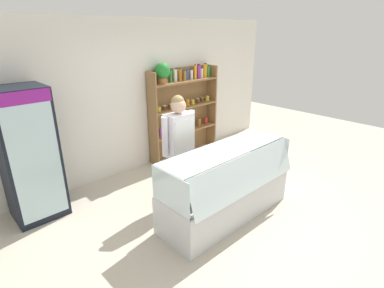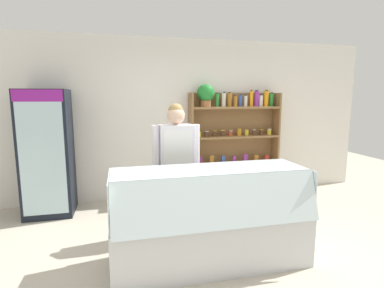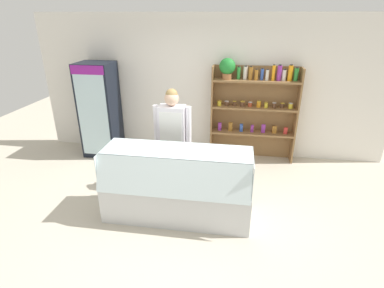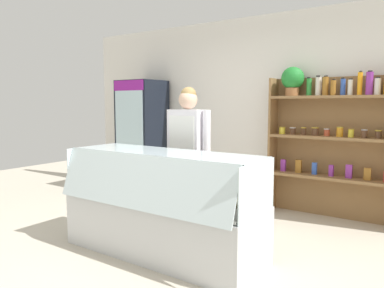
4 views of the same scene
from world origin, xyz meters
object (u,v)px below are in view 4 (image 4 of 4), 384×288
at_px(shelving_unit, 328,131).
at_px(deli_display_case, 162,222).
at_px(shop_clerk, 188,146).
at_px(drinks_fridge, 142,137).

distance_m(shelving_unit, deli_display_case, 2.46).
xyz_separation_m(shelving_unit, deli_display_case, (-1.00, -2.09, -0.81)).
height_order(shelving_unit, shop_clerk, shelving_unit).
distance_m(deli_display_case, shop_clerk, 1.02).
relative_size(shelving_unit, deli_display_case, 0.97).
bearing_deg(shop_clerk, deli_display_case, -74.13).
relative_size(deli_display_case, shop_clerk, 1.22).
distance_m(shelving_unit, shop_clerk, 1.82).
height_order(drinks_fridge, shop_clerk, drinks_fridge).
xyz_separation_m(deli_display_case, shop_clerk, (-0.21, 0.74, 0.67)).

